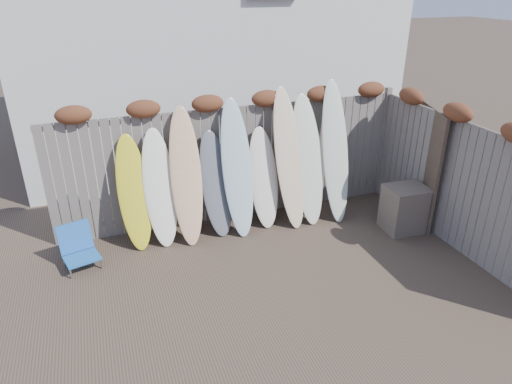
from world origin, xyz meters
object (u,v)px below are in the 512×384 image
object	(u,v)px
wooden_crate	(405,209)
beach_chair	(78,247)
lattice_panel	(424,165)
surfboard_0	(134,193)

from	to	relation	value
wooden_crate	beach_chair	bearing A→B (deg)	172.09
wooden_crate	lattice_panel	size ratio (longest dim) A/B	0.39
beach_chair	surfboard_0	size ratio (longest dim) A/B	0.35
beach_chair	lattice_panel	world-z (taller)	lattice_panel
beach_chair	surfboard_0	bearing A→B (deg)	21.19
wooden_crate	surfboard_0	xyz separation A→B (m)	(-4.29, 1.07, 0.49)
lattice_panel	wooden_crate	bearing A→B (deg)	-129.48
beach_chair	lattice_panel	xyz separation A→B (m)	(5.69, -0.42, 0.71)
surfboard_0	beach_chair	bearing A→B (deg)	-160.29
beach_chair	wooden_crate	distance (m)	5.24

